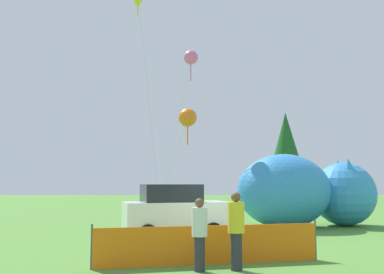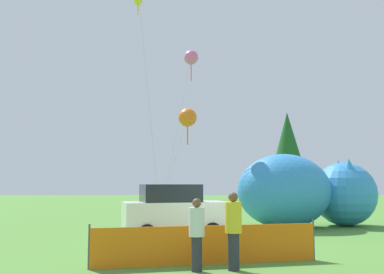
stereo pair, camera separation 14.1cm
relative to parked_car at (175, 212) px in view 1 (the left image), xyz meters
The scene contains 11 objects.
ground_plane 2.90m from the parked_car, 45.74° to the right, with size 120.00×120.00×0.00m, color #548C38.
parked_car is the anchor object (origin of this frame).
folding_chair 4.88m from the parked_car, 45.78° to the right, with size 0.65×0.65×0.89m.
inflatable_cat 7.29m from the parked_car, 34.35° to the left, with size 7.44×5.00×3.47m.
safety_fence 5.38m from the parked_car, 77.12° to the right, with size 5.91×1.46×1.10m.
spectator_in_blue_shirt 6.18m from the parked_car, 81.53° to the right, with size 0.38×0.38×1.73m.
spectator_in_white_shirt 6.23m from the parked_car, 73.18° to the right, with size 0.41×0.41×1.88m.
kite_pink_octopus 9.97m from the parked_car, 85.06° to the left, with size 2.05×1.31×9.31m.
kite_orange_flower 5.51m from the parked_car, 83.40° to the left, with size 2.03×0.88×5.65m.
horizon_tree_east 28.96m from the parked_car, 69.62° to the left, with size 3.89×3.89×9.29m.
horizon_tree_west 34.47m from the parked_car, 70.43° to the left, with size 2.59×2.59×6.17m.
Camera 1 is at (-1.06, -14.63, 2.11)m, focal length 40.00 mm.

